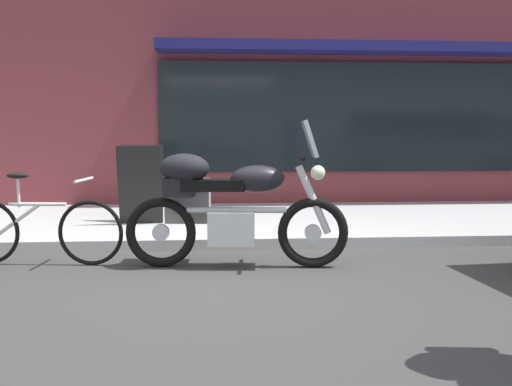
% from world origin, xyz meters
% --- Properties ---
extents(ground_plane, '(80.00, 80.00, 0.00)m').
position_xyz_m(ground_plane, '(0.00, 0.00, 0.00)').
color(ground_plane, '#383838').
extents(touring_motorcycle, '(2.15, 0.78, 1.42)m').
position_xyz_m(touring_motorcycle, '(-0.05, 0.46, 0.61)').
color(touring_motorcycle, black).
rests_on(touring_motorcycle, ground_plane).
extents(parked_bicycle, '(1.67, 0.48, 0.91)m').
position_xyz_m(parked_bicycle, '(-1.87, 0.66, 0.36)').
color(parked_bicycle, black).
rests_on(parked_bicycle, ground_plane).
extents(sandwich_board_sign, '(0.55, 0.43, 1.01)m').
position_xyz_m(sandwich_board_sign, '(-1.09, 2.42, 0.63)').
color(sandwich_board_sign, black).
rests_on(sandwich_board_sign, sidewalk_curb).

